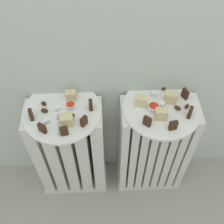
% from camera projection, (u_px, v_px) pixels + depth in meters
% --- Properties ---
extents(radiator_left, '(0.33, 0.17, 0.59)m').
position_uv_depth(radiator_left, '(71.00, 152.00, 1.33)').
color(radiator_left, silver).
rests_on(radiator_left, ground_plane).
extents(radiator_right, '(0.33, 0.17, 0.59)m').
position_uv_depth(radiator_right, '(153.00, 149.00, 1.35)').
color(radiator_right, silver).
rests_on(radiator_right, ground_plane).
extents(plate_left, '(0.31, 0.31, 0.01)m').
position_uv_depth(plate_left, '(62.00, 111.00, 1.10)').
color(plate_left, white).
rests_on(plate_left, radiator_left).
extents(plate_right, '(0.31, 0.31, 0.01)m').
position_uv_depth(plate_right, '(162.00, 108.00, 1.11)').
color(plate_right, white).
rests_on(plate_right, radiator_right).
extents(dark_cake_slice_left_0, '(0.02, 0.03, 0.04)m').
position_uv_depth(dark_cake_slice_left_0, '(31.00, 115.00, 1.05)').
color(dark_cake_slice_left_0, '#382114').
rests_on(dark_cake_slice_left_0, plate_left).
extents(dark_cake_slice_left_1, '(0.03, 0.03, 0.04)m').
position_uv_depth(dark_cake_slice_left_1, '(42.00, 128.00, 1.01)').
color(dark_cake_slice_left_1, '#382114').
rests_on(dark_cake_slice_left_1, plate_left).
extents(dark_cake_slice_left_2, '(0.03, 0.02, 0.04)m').
position_uv_depth(dark_cake_slice_left_2, '(64.00, 131.00, 1.00)').
color(dark_cake_slice_left_2, '#382114').
rests_on(dark_cake_slice_left_2, plate_left).
extents(dark_cake_slice_left_3, '(0.03, 0.03, 0.04)m').
position_uv_depth(dark_cake_slice_left_3, '(84.00, 121.00, 1.03)').
color(dark_cake_slice_left_3, '#382114').
rests_on(dark_cake_slice_left_3, plate_left).
extents(dark_cake_slice_left_4, '(0.01, 0.03, 0.04)m').
position_uv_depth(dark_cake_slice_left_4, '(91.00, 105.00, 1.08)').
color(dark_cake_slice_left_4, '#382114').
rests_on(dark_cake_slice_left_4, plate_left).
extents(marble_cake_slice_left_0, '(0.04, 0.03, 0.04)m').
position_uv_depth(marble_cake_slice_left_0, '(71.00, 95.00, 1.11)').
color(marble_cake_slice_left_0, beige).
rests_on(marble_cake_slice_left_0, plate_left).
extents(marble_cake_slice_left_1, '(0.05, 0.04, 0.05)m').
position_uv_depth(marble_cake_slice_left_1, '(67.00, 120.00, 1.03)').
color(marble_cake_slice_left_1, beige).
rests_on(marble_cake_slice_left_1, plate_left).
extents(turkish_delight_left_0, '(0.02, 0.02, 0.02)m').
position_uv_depth(turkish_delight_left_0, '(57.00, 109.00, 1.08)').
color(turkish_delight_left_0, white).
rests_on(turkish_delight_left_0, plate_left).
extents(turkish_delight_left_1, '(0.03, 0.03, 0.02)m').
position_uv_depth(turkish_delight_left_1, '(46.00, 121.00, 1.05)').
color(turkish_delight_left_1, white).
rests_on(turkish_delight_left_1, plate_left).
extents(turkish_delight_left_2, '(0.03, 0.03, 0.02)m').
position_uv_depth(turkish_delight_left_2, '(62.00, 114.00, 1.07)').
color(turkish_delight_left_2, white).
rests_on(turkish_delight_left_2, plate_left).
extents(medjool_date_left_0, '(0.03, 0.03, 0.02)m').
position_uv_depth(medjool_date_left_0, '(44.00, 103.00, 1.10)').
color(medjool_date_left_0, '#3D1E0F').
rests_on(medjool_date_left_0, plate_left).
extents(medjool_date_left_1, '(0.03, 0.02, 0.02)m').
position_uv_depth(medjool_date_left_1, '(44.00, 111.00, 1.08)').
color(medjool_date_left_1, '#3D1E0F').
rests_on(medjool_date_left_1, plate_left).
extents(medjool_date_left_2, '(0.03, 0.02, 0.02)m').
position_uv_depth(medjool_date_left_2, '(71.00, 115.00, 1.07)').
color(medjool_date_left_2, '#3D1E0F').
rests_on(medjool_date_left_2, plate_left).
extents(jam_bowl_left, '(0.04, 0.04, 0.02)m').
position_uv_depth(jam_bowl_left, '(71.00, 106.00, 1.09)').
color(jam_bowl_left, white).
rests_on(jam_bowl_left, plate_left).
extents(dark_cake_slice_right_0, '(0.03, 0.03, 0.04)m').
position_uv_depth(dark_cake_slice_right_0, '(147.00, 121.00, 1.03)').
color(dark_cake_slice_right_0, '#382114').
rests_on(dark_cake_slice_right_0, plate_right).
extents(dark_cake_slice_right_1, '(0.03, 0.02, 0.04)m').
position_uv_depth(dark_cake_slice_right_1, '(173.00, 126.00, 1.02)').
color(dark_cake_slice_right_1, '#382114').
rests_on(dark_cake_slice_right_1, plate_right).
extents(dark_cake_slice_right_2, '(0.03, 0.03, 0.04)m').
position_uv_depth(dark_cake_slice_right_2, '(190.00, 112.00, 1.06)').
color(dark_cake_slice_right_2, '#382114').
rests_on(dark_cake_slice_right_2, plate_right).
extents(dark_cake_slice_right_3, '(0.03, 0.03, 0.04)m').
position_uv_depth(dark_cake_slice_right_3, '(185.00, 94.00, 1.12)').
color(dark_cake_slice_right_3, '#382114').
rests_on(dark_cake_slice_right_3, plate_right).
extents(marble_cake_slice_right_0, '(0.05, 0.03, 0.05)m').
position_uv_depth(marble_cake_slice_right_0, '(171.00, 98.00, 1.10)').
color(marble_cake_slice_right_0, beige).
rests_on(marble_cake_slice_right_0, plate_right).
extents(marble_cake_slice_right_1, '(0.05, 0.03, 0.05)m').
position_uv_depth(marble_cake_slice_right_1, '(161.00, 114.00, 1.05)').
color(marble_cake_slice_right_1, beige).
rests_on(marble_cake_slice_right_1, plate_right).
extents(marble_cake_slice_right_2, '(0.05, 0.04, 0.05)m').
position_uv_depth(marble_cake_slice_right_2, '(141.00, 101.00, 1.09)').
color(marble_cake_slice_right_2, beige).
rests_on(marble_cake_slice_right_2, plate_right).
extents(turkish_delight_right_0, '(0.03, 0.03, 0.02)m').
position_uv_depth(turkish_delight_right_0, '(162.00, 104.00, 1.10)').
color(turkish_delight_right_0, white).
rests_on(turkish_delight_right_0, plate_right).
extents(turkish_delight_right_1, '(0.03, 0.03, 0.02)m').
position_uv_depth(turkish_delight_right_1, '(154.00, 94.00, 1.13)').
color(turkish_delight_right_1, white).
rests_on(turkish_delight_right_1, plate_right).
extents(medjool_date_right_0, '(0.03, 0.03, 0.02)m').
position_uv_depth(medjool_date_right_0, '(164.00, 88.00, 1.16)').
color(medjool_date_right_0, '#3D1E0F').
rests_on(medjool_date_right_0, plate_right).
extents(medjool_date_right_1, '(0.03, 0.03, 0.02)m').
position_uv_depth(medjool_date_right_1, '(187.00, 106.00, 1.09)').
color(medjool_date_right_1, '#3D1E0F').
rests_on(medjool_date_right_1, plate_right).
extents(medjool_date_right_2, '(0.03, 0.03, 0.02)m').
position_uv_depth(medjool_date_right_2, '(178.00, 108.00, 1.09)').
color(medjool_date_right_2, '#3D1E0F').
rests_on(medjool_date_right_2, plate_right).
extents(jam_bowl_right, '(0.05, 0.05, 0.03)m').
position_uv_depth(jam_bowl_right, '(153.00, 107.00, 1.08)').
color(jam_bowl_right, white).
rests_on(jam_bowl_right, plate_right).
extents(fork, '(0.02, 0.10, 0.00)m').
position_uv_depth(fork, '(59.00, 123.00, 1.05)').
color(fork, '#B7B7BC').
rests_on(fork, plate_left).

